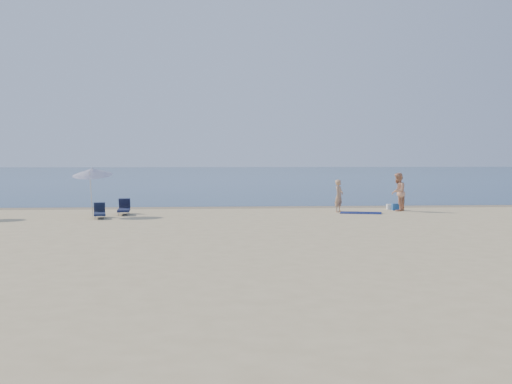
# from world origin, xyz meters

# --- Properties ---
(ground) EXTENTS (160.00, 160.00, 0.00)m
(ground) POSITION_xyz_m (0.00, 0.00, 0.00)
(ground) COLOR #CAB687
(ground) RESTS_ON ground
(sea) EXTENTS (240.00, 160.00, 0.01)m
(sea) POSITION_xyz_m (0.00, 100.00, 0.00)
(sea) COLOR #0C284A
(sea) RESTS_ON ground
(wet_sand_strip) EXTENTS (240.00, 1.60, 0.00)m
(wet_sand_strip) POSITION_xyz_m (0.00, 19.40, 0.00)
(wet_sand_strip) COLOR #847254
(wet_sand_strip) RESTS_ON ground
(person_left) EXTENTS (0.64, 0.69, 1.58)m
(person_left) POSITION_xyz_m (3.14, 16.05, 0.79)
(person_left) COLOR tan
(person_left) RESTS_ON ground
(person_right) EXTENTS (1.11, 1.17, 1.90)m
(person_right) POSITION_xyz_m (6.19, 16.43, 0.95)
(person_right) COLOR tan
(person_right) RESTS_ON ground
(beach_towel) EXTENTS (2.16, 1.56, 0.03)m
(beach_towel) POSITION_xyz_m (4.07, 15.38, 0.02)
(beach_towel) COLOR #101952
(beach_towel) RESTS_ON ground
(white_bag) EXTENTS (0.33, 0.28, 0.27)m
(white_bag) POSITION_xyz_m (6.09, 17.45, 0.14)
(white_bag) COLOR white
(white_bag) RESTS_ON ground
(blue_cooler) EXTENTS (0.50, 0.37, 0.34)m
(blue_cooler) POSITION_xyz_m (6.29, 16.90, 0.17)
(blue_cooler) COLOR #1D51A0
(blue_cooler) RESTS_ON ground
(umbrella_near) EXTENTS (2.00, 2.02, 2.37)m
(umbrella_near) POSITION_xyz_m (-8.44, 14.83, 2.01)
(umbrella_near) COLOR silver
(umbrella_near) RESTS_ON ground
(lounger_left) EXTENTS (0.74, 1.56, 0.66)m
(lounger_left) POSITION_xyz_m (-7.96, 13.73, 0.24)
(lounger_left) COLOR #161F3E
(lounger_left) RESTS_ON ground
(lounger_right) EXTENTS (0.66, 1.68, 0.73)m
(lounger_right) POSITION_xyz_m (-7.13, 15.49, 0.26)
(lounger_right) COLOR #161C3D
(lounger_right) RESTS_ON ground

